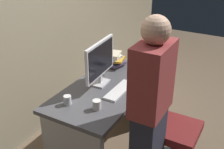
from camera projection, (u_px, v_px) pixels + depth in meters
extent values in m
plane|color=brown|center=(108.00, 144.00, 3.22)|extent=(9.00, 9.00, 0.00)
cube|color=tan|center=(33.00, 2.00, 2.94)|extent=(6.40, 0.10, 3.00)
cube|color=#4C4C51|center=(108.00, 88.00, 2.90)|extent=(1.40, 0.72, 0.04)
cube|color=#B2B2B7|center=(134.00, 92.00, 3.56)|extent=(0.06, 0.64, 0.70)
cylinder|color=black|center=(173.00, 149.00, 2.82)|extent=(0.05, 0.05, 0.39)
cube|color=maroon|center=(175.00, 130.00, 2.71)|extent=(0.44, 0.44, 0.08)
cube|color=maroon|center=(159.00, 101.00, 2.68)|extent=(0.40, 0.06, 0.44)
cube|color=maroon|center=(152.00, 79.00, 2.17)|extent=(0.40, 0.24, 0.58)
sphere|color=tan|center=(156.00, 30.00, 2.00)|extent=(0.22, 0.22, 0.22)
cube|color=silver|center=(100.00, 83.00, 2.95)|extent=(0.21, 0.15, 0.02)
cube|color=silver|center=(100.00, 79.00, 2.93)|extent=(0.04, 0.03, 0.08)
cube|color=silver|center=(100.00, 59.00, 2.83)|extent=(0.54, 0.07, 0.36)
cube|color=black|center=(101.00, 59.00, 2.82)|extent=(0.50, 0.04, 0.32)
cube|color=white|center=(120.00, 90.00, 2.80)|extent=(0.43, 0.13, 0.02)
ellipsoid|color=white|center=(134.00, 78.00, 3.02)|extent=(0.06, 0.10, 0.03)
cylinder|color=white|center=(97.00, 105.00, 2.50)|extent=(0.08, 0.08, 0.09)
cylinder|color=silver|center=(67.00, 100.00, 2.58)|extent=(0.07, 0.07, 0.09)
cube|color=red|center=(116.00, 65.00, 3.34)|extent=(0.18, 0.15, 0.02)
cube|color=#594C72|center=(116.00, 64.00, 3.31)|extent=(0.23, 0.18, 0.03)
cube|color=black|center=(115.00, 61.00, 3.31)|extent=(0.17, 0.15, 0.03)
cube|color=gold|center=(117.00, 59.00, 3.29)|extent=(0.23, 0.20, 0.02)
cube|color=white|center=(114.00, 57.00, 3.27)|extent=(0.18, 0.16, 0.04)
cube|color=beige|center=(115.00, 54.00, 3.27)|extent=(0.22, 0.16, 0.03)
cube|color=black|center=(140.00, 72.00, 3.19)|extent=(0.09, 0.15, 0.01)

